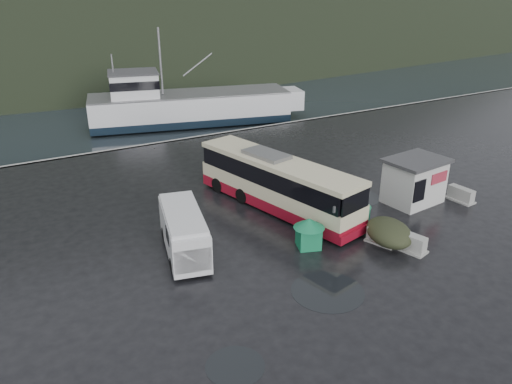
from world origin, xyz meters
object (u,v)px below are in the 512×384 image
white_van (185,252)px  jersey_barrier_c (460,201)px  ticket_kiosk (411,202)px  jersey_barrier_a (408,250)px  fishing_trawler (191,110)px  coach_bus (277,207)px  dome_tent (388,242)px  jersey_barrier_b (381,243)px  waste_bin_right (356,224)px  waste_bin_left (308,247)px

white_van → jersey_barrier_c: (17.08, -2.43, 0.00)m
ticket_kiosk → jersey_barrier_a: ticket_kiosk is taller
white_van → jersey_barrier_c: bearing=5.0°
fishing_trawler → coach_bus: bearing=-87.2°
white_van → fishing_trawler: 29.49m
dome_tent → jersey_barrier_c: dome_tent is taller
jersey_barrier_b → fishing_trawler: 31.29m
coach_bus → jersey_barrier_b: coach_bus is taller
dome_tent → fishing_trawler: (2.08, 31.35, 0.00)m
jersey_barrier_b → ticket_kiosk: bearing=29.7°
waste_bin_right → fishing_trawler: bearing=85.8°
dome_tent → ticket_kiosk: bearing=32.9°
jersey_barrier_a → jersey_barrier_c: size_ratio=1.04×
jersey_barrier_b → dome_tent: bearing=-24.8°
white_van → ticket_kiosk: bearing=8.7°
white_van → dome_tent: (9.50, -4.23, 0.00)m
jersey_barrier_c → white_van: bearing=171.9°
waste_bin_left → jersey_barrier_c: size_ratio=0.94×
dome_tent → jersey_barrier_b: (-0.35, 0.16, 0.00)m
white_van → jersey_barrier_c: white_van is taller
jersey_barrier_b → fishing_trawler: (2.43, 31.19, 0.00)m
jersey_barrier_b → fishing_trawler: fishing_trawler is taller
dome_tent → fishing_trawler: fishing_trawler is taller
white_van → dome_tent: 10.40m
dome_tent → jersey_barrier_c: 7.79m
white_van → ticket_kiosk: (14.36, -1.09, 0.00)m
jersey_barrier_a → fishing_trawler: fishing_trawler is taller
jersey_barrier_b → coach_bus: bearing=110.7°
ticket_kiosk → jersey_barrier_c: size_ratio=2.09×
waste_bin_left → jersey_barrier_a: size_ratio=0.90×
ticket_kiosk → jersey_barrier_a: (-4.49, -4.21, 0.00)m
ticket_kiosk → fishing_trawler: size_ratio=0.15×
dome_tent → jersey_barrier_a: dome_tent is taller
dome_tent → jersey_barrier_b: bearing=155.2°
white_van → waste_bin_left: 6.21m
waste_bin_right → ticket_kiosk: (4.89, 0.65, 0.00)m
waste_bin_left → fishing_trawler: fishing_trawler is taller
jersey_barrier_c → dome_tent: bearing=-166.6°
waste_bin_right → fishing_trawler: size_ratio=0.06×
waste_bin_left → jersey_barrier_a: (4.21, -2.74, 0.00)m
jersey_barrier_c → waste_bin_right: bearing=174.8°
waste_bin_left → dome_tent: (3.84, -1.67, 0.00)m
coach_bus → dome_tent: bearing=-80.2°
jersey_barrier_a → ticket_kiosk: bearing=43.2°
ticket_kiosk → jersey_barrier_c: 3.03m
ticket_kiosk → fishing_trawler: fishing_trawler is taller
jersey_barrier_a → white_van: bearing=151.8°
dome_tent → jersey_barrier_c: bearing=13.4°
jersey_barrier_a → fishing_trawler: (1.71, 32.42, 0.00)m
white_van → waste_bin_left: bearing=-11.3°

